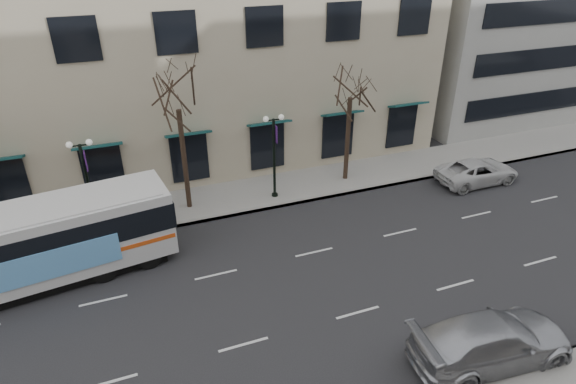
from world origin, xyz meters
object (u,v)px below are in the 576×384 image
lamp_post_left (88,182)px  city_bus (12,250)px  white_pickup (477,171)px  tree_far_right (351,82)px  silver_car (492,340)px  tree_far_mid (177,92)px  lamp_post_right (274,153)px

lamp_post_left → city_bus: (-3.32, -3.66, -0.89)m
lamp_post_left → white_pickup: (22.66, -2.58, -2.20)m
tree_far_right → city_bus: 19.30m
silver_car → white_pickup: bearing=-33.2°
city_bus → white_pickup: bearing=-5.4°
tree_far_mid → silver_car: size_ratio=1.36×
lamp_post_left → lamp_post_right: bearing=0.0°
tree_far_right → white_pickup: tree_far_right is taller
silver_car → white_pickup: size_ratio=1.17×
lamp_post_left → silver_car: 19.79m
tree_far_right → lamp_post_left: 15.40m
tree_far_mid → city_bus: size_ratio=0.60×
lamp_post_left → tree_far_right: bearing=2.3°
tree_far_mid → tree_far_right: bearing=-0.0°
lamp_post_right → city_bus: 13.84m
tree_far_right → silver_car: bearing=-96.0°
tree_far_mid → tree_far_right: tree_far_mid is taller
lamp_post_right → city_bus: bearing=-164.6°
city_bus → white_pickup: size_ratio=2.65×
lamp_post_left → tree_far_mid: bearing=6.9°
tree_far_mid → tree_far_right: size_ratio=1.06×
city_bus → silver_car: (16.74, -10.74, -1.14)m
tree_far_right → lamp_post_left: (-14.99, -0.60, -3.48)m
lamp_post_left → lamp_post_right: 10.00m
tree_far_mid → silver_car: 18.22m
lamp_post_left → lamp_post_right: same height
tree_far_right → lamp_post_left: size_ratio=1.55×
tree_far_mid → lamp_post_left: (-4.99, -0.60, -3.96)m
silver_car → white_pickup: 15.01m
tree_far_right → silver_car: size_ratio=1.29×
silver_car → tree_far_right: bearing=-1.1°
lamp_post_right → white_pickup: lamp_post_right is taller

